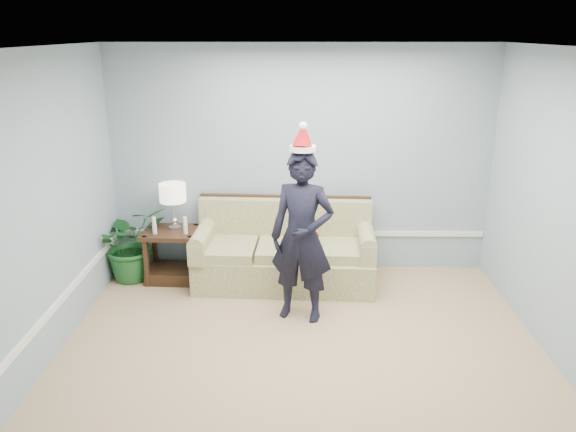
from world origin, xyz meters
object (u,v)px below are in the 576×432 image
Objects in this scene: table_lamp at (173,195)px; man at (302,237)px; teddy_bear at (304,233)px; sofa at (285,254)px; side_table at (173,260)px; houseplant at (131,243)px.

man is at bearing -32.93° from table_lamp.
teddy_bear is (1.51, -0.25, -0.37)m from table_lamp.
sofa is 0.41m from teddy_bear.
man is (0.19, -0.85, 0.54)m from sofa.
man is at bearing -30.65° from side_table.
houseplant reaches higher than side_table.
side_table is 0.74× the size of houseplant.
houseplant is (-1.81, 0.07, 0.11)m from sofa.
man reaches higher than sofa.
man is 0.74m from teddy_bear.
side_table is at bearing -172.53° from teddy_bear.
table_lamp is 0.61× the size of houseplant.
sofa reaches higher than side_table.
houseplant is (-0.52, -0.03, -0.58)m from table_lamp.
table_lamp is at bearing 3.83° from houseplant.
teddy_bear reaches higher than side_table.
man is at bearing -77.78° from teddy_bear.
houseplant is 0.51× the size of man.
sofa is at bearing -1.86° from side_table.
teddy_bear is (0.22, -0.15, 0.32)m from sofa.
houseplant is 2.24m from man.
table_lamp reaches higher than houseplant.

